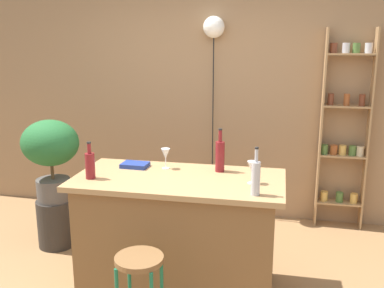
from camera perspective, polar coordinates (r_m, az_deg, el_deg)
back_wall at (r=4.75m, az=2.85°, el=7.17°), size 6.40×0.10×2.80m
kitchen_counter at (r=3.43m, az=-1.70°, el=-11.69°), size 1.57×0.77×0.92m
bar_stool at (r=2.87m, az=-6.85°, el=-17.35°), size 0.31×0.31×0.62m
spice_shelf at (r=4.66m, az=19.33°, el=1.71°), size 0.48×0.14×2.04m
plant_stool at (r=4.41m, az=-17.35°, el=-9.80°), size 0.35×0.35×0.45m
potted_plant at (r=4.18m, az=-18.04°, el=-0.80°), size 0.53×0.48×0.77m
bottle_sauce_amber at (r=3.38m, az=3.68°, el=-1.50°), size 0.07×0.07×0.34m
bottle_vinegar at (r=3.29m, az=-13.21°, el=-2.67°), size 0.07×0.07×0.28m
bottle_soda_blue at (r=2.89m, az=8.34°, el=-4.32°), size 0.06×0.06×0.33m
wine_glass_left at (r=3.12m, az=7.88°, el=-3.09°), size 0.07×0.07×0.16m
wine_glass_center at (r=3.45m, az=-3.48°, el=-1.35°), size 0.07×0.07×0.16m
cookbook at (r=3.54m, az=-7.47°, el=-2.74°), size 0.22×0.16×0.03m
pendant_globe_light at (r=4.61m, az=2.88°, el=14.72°), size 0.22×0.22×2.16m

